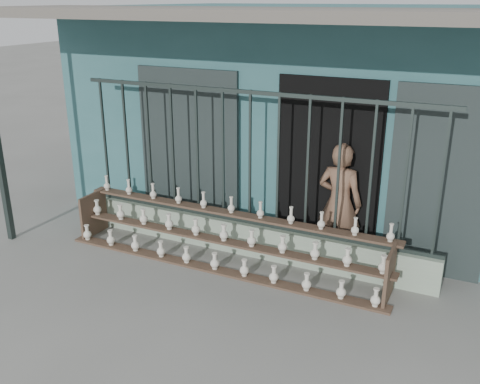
% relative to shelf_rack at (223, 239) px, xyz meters
% --- Properties ---
extents(ground, '(60.00, 60.00, 0.00)m').
position_rel_shelf_rack_xyz_m(ground, '(0.20, -0.89, -0.36)').
color(ground, slate).
extents(workshop_building, '(7.40, 6.60, 3.21)m').
position_rel_shelf_rack_xyz_m(workshop_building, '(0.20, 3.34, 1.26)').
color(workshop_building, '#2E5E62').
rests_on(workshop_building, ground).
extents(parapet_wall, '(5.00, 0.20, 0.45)m').
position_rel_shelf_rack_xyz_m(parapet_wall, '(0.20, 0.41, -0.13)').
color(parapet_wall, '#92A78F').
rests_on(parapet_wall, ground).
extents(security_fence, '(5.00, 0.04, 1.80)m').
position_rel_shelf_rack_xyz_m(security_fence, '(0.20, 0.41, 0.99)').
color(security_fence, '#283330').
rests_on(security_fence, parapet_wall).
extents(shelf_rack, '(4.50, 0.68, 0.85)m').
position_rel_shelf_rack_xyz_m(shelf_rack, '(0.00, 0.00, 0.00)').
color(shelf_rack, brown).
rests_on(shelf_rack, ground).
extents(elderly_woman, '(0.62, 0.43, 1.61)m').
position_rel_shelf_rack_xyz_m(elderly_woman, '(1.32, 0.78, 0.45)').
color(elderly_woman, brown).
rests_on(elderly_woman, ground).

